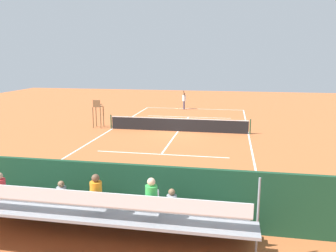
# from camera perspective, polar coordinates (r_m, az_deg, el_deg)

# --- Properties ---
(ground_plane) EXTENTS (60.00, 60.00, 0.00)m
(ground_plane) POSITION_cam_1_polar(r_m,az_deg,el_deg) (24.84, 1.68, -0.89)
(ground_plane) COLOR #BC6033
(court_line_markings) EXTENTS (10.10, 22.20, 0.01)m
(court_line_markings) POSITION_cam_1_polar(r_m,az_deg,el_deg) (24.87, 1.70, -0.86)
(court_line_markings) COLOR white
(court_line_markings) RESTS_ON ground
(tennis_net) EXTENTS (10.30, 0.10, 1.07)m
(tennis_net) POSITION_cam_1_polar(r_m,az_deg,el_deg) (24.73, 1.69, 0.25)
(tennis_net) COLOR black
(tennis_net) RESTS_ON ground
(backdrop_wall) EXTENTS (18.00, 0.16, 2.00)m
(backdrop_wall) POSITION_cam_1_polar(r_m,az_deg,el_deg) (11.49, -9.30, -10.89)
(backdrop_wall) COLOR #194228
(backdrop_wall) RESTS_ON ground
(bleacher_stand) EXTENTS (9.06, 2.40, 2.48)m
(bleacher_stand) POSITION_cam_1_polar(r_m,az_deg,el_deg) (10.37, -11.71, -13.97)
(bleacher_stand) COLOR gray
(bleacher_stand) RESTS_ON ground
(umpire_chair) EXTENTS (0.67, 0.67, 2.14)m
(umpire_chair) POSITION_cam_1_polar(r_m,az_deg,el_deg) (26.42, -11.65, 2.53)
(umpire_chair) COLOR brown
(umpire_chair) RESTS_ON ground
(courtside_bench) EXTENTS (1.80, 0.40, 0.93)m
(courtside_bench) POSITION_cam_1_polar(r_m,az_deg,el_deg) (11.73, 7.91, -12.72)
(courtside_bench) COLOR #234C2D
(courtside_bench) RESTS_ON ground
(equipment_bag) EXTENTS (0.90, 0.36, 0.36)m
(equipment_bag) POSITION_cam_1_polar(r_m,az_deg,el_deg) (11.92, 0.22, -14.18)
(equipment_bag) COLOR #334C8C
(equipment_bag) RESTS_ON ground
(tennis_player) EXTENTS (0.41, 0.55, 1.93)m
(tennis_player) POSITION_cam_1_polar(r_m,az_deg,el_deg) (35.13, 2.70, 4.47)
(tennis_player) COLOR navy
(tennis_player) RESTS_ON ground
(tennis_racket) EXTENTS (0.41, 0.57, 0.03)m
(tennis_racket) POSITION_cam_1_polar(r_m,az_deg,el_deg) (35.55, 1.51, 2.93)
(tennis_racket) COLOR black
(tennis_racket) RESTS_ON ground
(tennis_ball_near) EXTENTS (0.07, 0.07, 0.07)m
(tennis_ball_near) POSITION_cam_1_polar(r_m,az_deg,el_deg) (33.37, -2.02, 2.39)
(tennis_ball_near) COLOR #CCDB33
(tennis_ball_near) RESTS_ON ground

